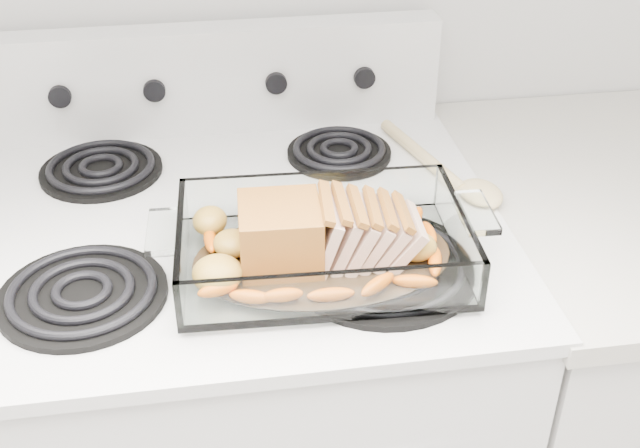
{
  "coord_description": "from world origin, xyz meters",
  "views": [
    {
      "loc": [
        -0.02,
        0.67,
        1.56
      ],
      "look_at": [
        0.11,
        1.53,
        0.99
      ],
      "focal_mm": 45.0,
      "sensor_mm": 36.0,
      "label": 1
    }
  ],
  "objects": [
    {
      "name": "counter_right",
      "position": [
        0.67,
        1.66,
        0.47
      ],
      "size": [
        0.58,
        0.68,
        0.93
      ],
      "color": "silver",
      "rests_on": "ground"
    },
    {
      "name": "pork_roast",
      "position": [
        0.1,
        1.51,
        0.99
      ],
      "size": [
        0.23,
        0.1,
        0.08
      ],
      "rotation": [
        0.0,
        0.0,
        -0.09
      ],
      "color": "#96581B",
      "rests_on": "baking_dish"
    },
    {
      "name": "electric_range",
      "position": [
        0.0,
        1.66,
        0.48
      ],
      "size": [
        0.78,
        0.7,
        1.12
      ],
      "color": "silver",
      "rests_on": "ground"
    },
    {
      "name": "roast_vegetables",
      "position": [
        0.11,
        1.54,
        0.97
      ],
      "size": [
        0.34,
        0.19,
        0.04
      ],
      "rotation": [
        0.0,
        0.0,
        -0.01
      ],
      "color": "#D25900",
      "rests_on": "baking_dish"
    },
    {
      "name": "baking_dish",
      "position": [
        0.11,
        1.51,
        0.96
      ],
      "size": [
        0.36,
        0.24,
        0.07
      ],
      "rotation": [
        0.0,
        0.0,
        -0.04
      ],
      "color": "white",
      "rests_on": "electric_range"
    },
    {
      "name": "wooden_spoon",
      "position": [
        0.35,
        1.7,
        0.95
      ],
      "size": [
        0.13,
        0.29,
        0.02
      ],
      "rotation": [
        0.0,
        0.0,
        0.28
      ],
      "color": "beige",
      "rests_on": "electric_range"
    }
  ]
}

